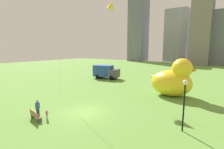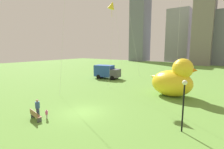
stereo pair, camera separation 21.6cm
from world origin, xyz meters
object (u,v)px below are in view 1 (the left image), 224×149
Objects in this scene: lamppost at (185,96)px; box_truck at (106,72)px; park_bench at (35,115)px; person_child at (47,114)px; kite_yellow at (111,5)px; person_adult at (38,107)px; giant_inflatable_duck at (173,80)px.

box_truck is (-18.71, 15.23, -1.40)m from lamppost.
park_bench reaches higher than person_child.
box_truck is at bearing 140.85° from lamppost.
lamppost reaches higher than park_bench.
kite_yellow is at bearing 100.17° from person_child.
kite_yellow is (-1.78, 14.40, 12.43)m from park_bench.
person_adult is at bearing -158.05° from lamppost.
park_bench is 0.12× the size of kite_yellow.
park_bench is 19.10m from kite_yellow.
box_truck is (-15.36, 5.61, -0.74)m from giant_inflatable_duck.
person_child is 21.47m from box_truck.
lamppost is 0.71× the size of box_truck.
kite_yellow is at bearing -47.29° from box_truck.
person_adult is 1.86× the size of person_child.
park_bench is 0.99m from person_child.
person_child is 0.16× the size of box_truck.
kite_yellow reaches higher than person_adult.
park_bench is at bearing -132.93° from person_child.
lamppost is (11.76, 4.74, 1.92)m from person_adult.
person_child is 11.76m from lamppost.
person_adult is 12.83m from lamppost.
person_child is at bearing 6.14° from person_adult.
kite_yellow reaches higher than lamppost.
kite_yellow is at bearing 95.20° from person_adult.
box_truck is (-6.95, 19.98, 0.52)m from person_adult.
person_child is at bearing -67.68° from box_truck.
park_bench is at bearing -117.78° from giant_inflatable_duck.
box_truck is at bearing 112.32° from person_child.
lamppost reaches higher than person_child.
park_bench is 1.90× the size of person_child.
person_child is 18.63m from kite_yellow.
person_adult is 0.41× the size of lamppost.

